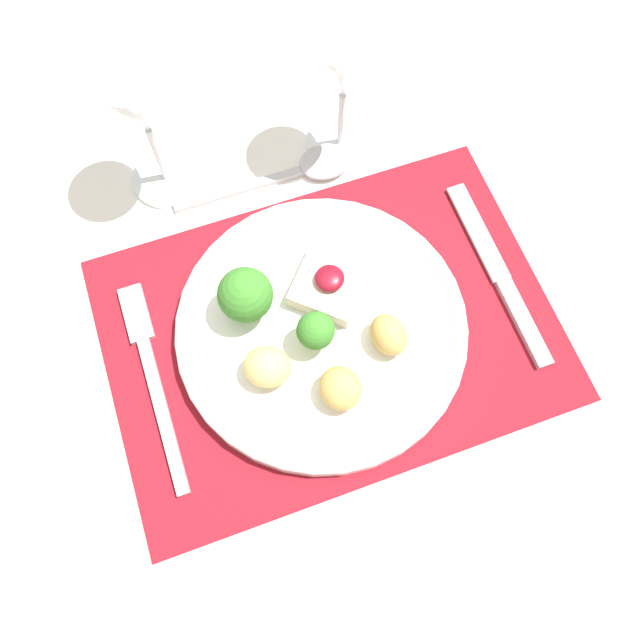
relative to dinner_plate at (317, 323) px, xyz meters
The scene contains 9 objects.
ground_plane 0.77m from the dinner_plate, 17.21° to the right, with size 8.00×8.00×0.00m, color gray.
dining_table 0.10m from the dinner_plate, 17.21° to the right, with size 1.45×1.23×0.75m.
placemat 0.02m from the dinner_plate, 17.21° to the right, with size 0.44×0.31×0.00m, color maroon.
dinner_plate is the anchor object (origin of this frame).
fork 0.17m from the dinner_plate, behind, with size 0.02×0.22×0.01m.
knife 0.20m from the dinner_plate, ahead, with size 0.02×0.22×0.01m.
spoon 0.19m from the dinner_plate, 73.52° to the left, with size 0.20×0.05×0.02m.
wine_glass_near 0.25m from the dinner_plate, 63.89° to the left, with size 0.08×0.08×0.16m.
wine_glass_far 0.26m from the dinner_plate, 113.44° to the left, with size 0.08×0.08×0.17m.
Camera 1 is at (-0.08, -0.20, 1.34)m, focal length 35.00 mm.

